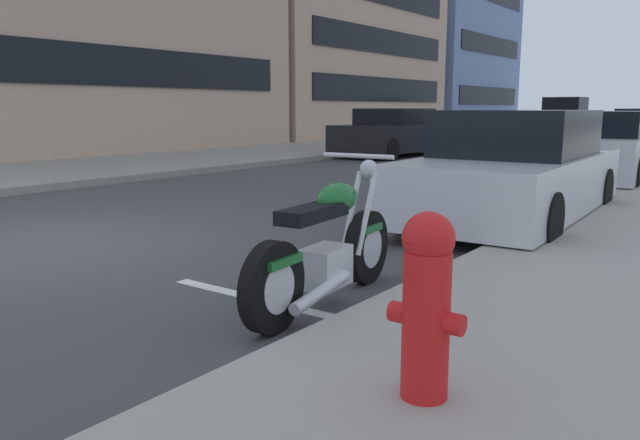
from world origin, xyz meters
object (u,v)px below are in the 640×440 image
parked_motorcycle (327,249)px  fire_hydrant (427,301)px  car_opposite_curb (392,134)px  crossing_truck (578,118)px  parked_car_second_in_row (516,171)px  parked_car_at_intersection (598,149)px

parked_motorcycle → fire_hydrant: 1.88m
car_opposite_curb → crossing_truck: bearing=179.3°
crossing_truck → fire_hydrant: 33.97m
car_opposite_curb → parked_car_second_in_row: bearing=39.5°
parked_car_second_in_row → crossing_truck: 28.32m
fire_hydrant → crossing_truck: bearing=12.9°
parked_car_second_in_row → parked_car_at_intersection: parked_car_second_in_row is taller
parked_motorcycle → car_opposite_curb: size_ratio=0.47×
parked_car_second_in_row → fire_hydrant: parked_car_second_in_row is taller
fire_hydrant → parked_motorcycle: bearing=49.6°
parked_car_second_in_row → fire_hydrant: bearing=-167.1°
parked_car_at_intersection → crossing_truck: size_ratio=0.84×
car_opposite_curb → fire_hydrant: 16.56m
parked_car_at_intersection → fire_hydrant: size_ratio=4.95×
crossing_truck → parked_car_at_intersection: bearing=106.9°
car_opposite_curb → fire_hydrant: bearing=31.9°
parked_car_at_intersection → fire_hydrant: 10.79m
parked_car_second_in_row → parked_motorcycle: bearing=178.6°
parked_car_second_in_row → crossing_truck: crossing_truck is taller
fire_hydrant → parked_car_second_in_row: bearing=15.1°
car_opposite_curb → fire_hydrant: car_opposite_curb is taller
car_opposite_curb → fire_hydrant: size_ratio=4.92×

